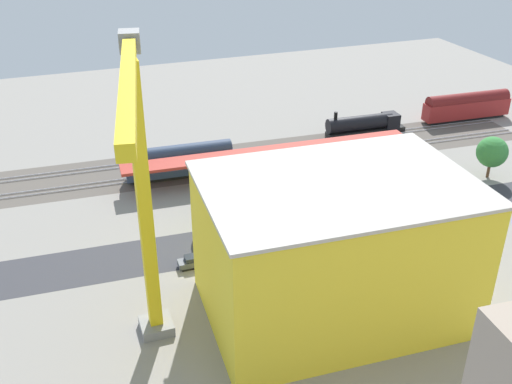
# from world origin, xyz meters

# --- Properties ---
(ground_plane) EXTENTS (180.33, 180.33, 0.00)m
(ground_plane) POSITION_xyz_m (0.00, 0.00, 0.00)
(ground_plane) COLOR gray
(ground_plane) RESTS_ON ground
(rail_bed) EXTENTS (113.27, 19.74, 0.01)m
(rail_bed) POSITION_xyz_m (0.00, -22.31, 0.00)
(rail_bed) COLOR #5B544C
(rail_bed) RESTS_ON ground
(street_asphalt) EXTENTS (113.01, 14.49, 0.01)m
(street_asphalt) POSITION_xyz_m (0.00, 4.81, 0.00)
(street_asphalt) COLOR #38383D
(street_asphalt) RESTS_ON ground
(track_rails) EXTENTS (112.58, 13.32, 0.12)m
(track_rails) POSITION_xyz_m (0.00, -22.31, 0.18)
(track_rails) COLOR #9E9EA8
(track_rails) RESTS_ON ground
(platform_canopy_near) EXTENTS (50.97, 6.81, 4.65)m
(platform_canopy_near) POSITION_xyz_m (-2.57, -14.39, 4.37)
(platform_canopy_near) COLOR #A82D23
(platform_canopy_near) RESTS_ON ground
(locomotive) EXTENTS (16.72, 3.81, 5.37)m
(locomotive) POSITION_xyz_m (-27.53, -25.44, 1.95)
(locomotive) COLOR black
(locomotive) RESTS_ON ground
(passenger_coach) EXTENTS (19.73, 4.00, 5.93)m
(passenger_coach) POSITION_xyz_m (-51.62, -25.44, 3.10)
(passenger_coach) COLOR black
(passenger_coach) RESTS_ON ground
(freight_coach_far) EXTENTS (18.85, 3.95, 5.79)m
(freight_coach_far) POSITION_xyz_m (12.19, -19.18, 3.03)
(freight_coach_far) COLOR black
(freight_coach_far) RESTS_ON ground
(parked_car_0) EXTENTS (4.73, 1.88, 1.79)m
(parked_car_0) POSITION_xyz_m (-30.60, 8.59, 0.79)
(parked_car_0) COLOR black
(parked_car_0) RESTS_ON ground
(parked_car_1) EXTENTS (4.77, 2.07, 1.65)m
(parked_car_1) POSITION_xyz_m (-23.76, 8.13, 0.73)
(parked_car_1) COLOR black
(parked_car_1) RESTS_ON ground
(parked_car_2) EXTENTS (4.86, 2.07, 1.54)m
(parked_car_2) POSITION_xyz_m (-17.04, 8.32, 0.69)
(parked_car_2) COLOR black
(parked_car_2) RESTS_ON ground
(parked_car_3) EXTENTS (4.86, 2.07, 1.79)m
(parked_car_3) POSITION_xyz_m (-10.12, 8.18, 0.79)
(parked_car_3) COLOR black
(parked_car_3) RESTS_ON ground
(parked_car_4) EXTENTS (4.31, 1.79, 1.75)m
(parked_car_4) POSITION_xyz_m (-3.30, 8.70, 0.78)
(parked_car_4) COLOR black
(parked_car_4) RESTS_ON ground
(parked_car_5) EXTENTS (4.50, 2.13, 1.75)m
(parked_car_5) POSITION_xyz_m (3.60, 8.52, 0.78)
(parked_car_5) COLOR black
(parked_car_5) RESTS_ON ground
(parked_car_6) EXTENTS (4.68, 2.04, 1.63)m
(parked_car_6) POSITION_xyz_m (10.44, 8.54, 0.73)
(parked_car_6) COLOR black
(parked_car_6) RESTS_ON ground
(parked_car_7) EXTENTS (4.28, 1.76, 1.65)m
(parked_car_7) POSITION_xyz_m (16.94, 8.16, 0.73)
(parked_car_7) COLOR black
(parked_car_7) RESTS_ON ground
(construction_building) EXTENTS (29.86, 21.14, 16.66)m
(construction_building) POSITION_xyz_m (3.76, 22.25, 8.33)
(construction_building) COLOR yellow
(construction_building) RESTS_ON ground
(construction_roof_slab) EXTENTS (30.49, 21.76, 0.40)m
(construction_roof_slab) POSITION_xyz_m (3.76, 22.25, 16.86)
(construction_roof_slab) COLOR #B7B2A8
(construction_roof_slab) RESTS_ON construction_building
(tower_crane) EXTENTS (6.27, 28.00, 32.99)m
(tower_crane) POSITION_xyz_m (24.59, 21.54, 19.90)
(tower_crane) COLOR gray
(tower_crane) RESTS_ON ground
(box_truck_0) EXTENTS (8.68, 3.70, 3.51)m
(box_truck_0) POSITION_xyz_m (-3.96, 5.54, 1.69)
(box_truck_0) COLOR black
(box_truck_0) RESTS_ON ground
(street_tree_0) EXTENTS (5.28, 5.28, 7.39)m
(street_tree_0) POSITION_xyz_m (-37.70, -0.73, 4.74)
(street_tree_0) COLOR brown
(street_tree_0) RESTS_ON ground
(street_tree_1) EXTENTS (6.34, 6.34, 8.71)m
(street_tree_1) POSITION_xyz_m (10.74, -1.10, 5.53)
(street_tree_1) COLOR brown
(street_tree_1) RESTS_ON ground
(street_tree_2) EXTENTS (5.46, 5.46, 8.40)m
(street_tree_2) POSITION_xyz_m (-14.59, 0.29, 5.65)
(street_tree_2) COLOR brown
(street_tree_2) RESTS_ON ground
(street_tree_3) EXTENTS (4.32, 4.32, 6.91)m
(street_tree_3) POSITION_xyz_m (-18.49, -0.00, 4.72)
(street_tree_3) COLOR brown
(street_tree_3) RESTS_ON ground
(traffic_light) EXTENTS (0.50, 0.36, 6.55)m
(traffic_light) POSITION_xyz_m (-8.53, 9.46, 4.33)
(traffic_light) COLOR #333333
(traffic_light) RESTS_ON ground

